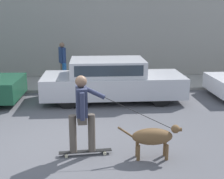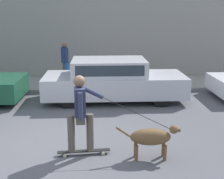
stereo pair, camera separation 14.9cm
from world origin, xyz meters
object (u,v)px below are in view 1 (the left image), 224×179
Objects in this scene: parked_car_1 at (112,80)px; pedestrian_with_bag at (63,61)px; dog at (153,137)px; skateboarder at (82,111)px.

parked_car_1 is 2.71m from pedestrian_with_bag.
parked_car_1 is 3.56× the size of dog.
dog is 6.66m from pedestrian_with_bag.
dog is at bearing -82.69° from parked_car_1.
parked_car_1 is 2.86× the size of pedestrian_with_bag.
parked_car_1 is at bearing 72.88° from skateboarder.
parked_car_1 is 4.06m from skateboarder.
parked_car_1 reaches higher than dog.
parked_car_1 is at bearing 98.95° from dog.
skateboarder is at bearing 172.43° from dog.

